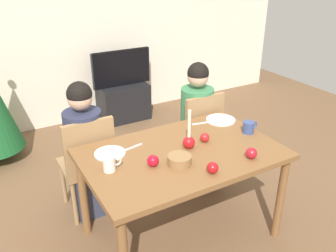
% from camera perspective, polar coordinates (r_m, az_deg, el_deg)
% --- Properties ---
extents(ground_plane, '(7.68, 7.68, 0.00)m').
position_cam_1_polar(ground_plane, '(2.98, 2.00, -16.78)').
color(ground_plane, brown).
extents(back_wall, '(6.40, 0.10, 2.60)m').
position_cam_1_polar(back_wall, '(4.67, -15.40, 15.96)').
color(back_wall, beige).
rests_on(back_wall, ground).
extents(dining_table, '(1.40, 0.90, 0.75)m').
position_cam_1_polar(dining_table, '(2.58, 2.22, -5.74)').
color(dining_table, brown).
rests_on(dining_table, ground).
extents(chair_left, '(0.40, 0.40, 0.90)m').
position_cam_1_polar(chair_left, '(2.96, -12.72, -5.45)').
color(chair_left, '#99754C').
rests_on(chair_left, ground).
extents(chair_right, '(0.40, 0.40, 0.90)m').
position_cam_1_polar(chair_right, '(3.37, 4.82, -0.88)').
color(chair_right, '#99754C').
rests_on(chair_right, ground).
extents(person_left_child, '(0.30, 0.30, 1.17)m').
position_cam_1_polar(person_left_child, '(2.96, -13.02, -4.21)').
color(person_left_child, '#33384C').
rests_on(person_left_child, ground).
extents(person_right_child, '(0.30, 0.30, 1.17)m').
position_cam_1_polar(person_right_child, '(3.37, 4.54, 0.21)').
color(person_right_child, '#33384C').
rests_on(person_right_child, ground).
extents(tv_stand, '(0.64, 0.40, 0.48)m').
position_cam_1_polar(tv_stand, '(4.83, -7.15, 3.85)').
color(tv_stand, black).
rests_on(tv_stand, ground).
extents(tv, '(0.79, 0.05, 0.46)m').
position_cam_1_polar(tv, '(4.68, -7.47, 9.21)').
color(tv, black).
rests_on(tv, tv_stand).
extents(candle_centerpiece, '(0.09, 0.09, 0.30)m').
position_cam_1_polar(candle_centerpiece, '(2.56, 3.36, -2.29)').
color(candle_centerpiece, red).
rests_on(candle_centerpiece, dining_table).
extents(plate_left, '(0.22, 0.22, 0.01)m').
position_cam_1_polar(plate_left, '(2.54, -9.29, -4.34)').
color(plate_left, silver).
rests_on(plate_left, dining_table).
extents(plate_right, '(0.25, 0.25, 0.01)m').
position_cam_1_polar(plate_right, '(3.04, 8.44, 0.98)').
color(plate_right, silver).
rests_on(plate_right, dining_table).
extents(mug_left, '(0.13, 0.08, 0.10)m').
position_cam_1_polar(mug_left, '(2.33, -9.32, -5.96)').
color(mug_left, silver).
rests_on(mug_left, dining_table).
extents(mug_right, '(0.13, 0.09, 0.09)m').
position_cam_1_polar(mug_right, '(2.86, 12.80, -0.17)').
color(mug_right, '#33477F').
rests_on(mug_right, dining_table).
extents(fork_left, '(0.18, 0.05, 0.01)m').
position_cam_1_polar(fork_left, '(2.59, -5.83, -3.48)').
color(fork_left, silver).
rests_on(fork_left, dining_table).
extents(fork_right, '(0.18, 0.05, 0.01)m').
position_cam_1_polar(fork_right, '(2.97, 5.49, 0.47)').
color(fork_right, silver).
rests_on(fork_right, dining_table).
extents(bowl_walnuts, '(0.16, 0.16, 0.06)m').
position_cam_1_polar(bowl_walnuts, '(2.37, 1.85, -5.49)').
color(bowl_walnuts, olive).
rests_on(bowl_walnuts, dining_table).
extents(apple_near_candle, '(0.08, 0.08, 0.08)m').
position_cam_1_polar(apple_near_candle, '(2.50, 13.24, -4.26)').
color(apple_near_candle, '#AD1622').
rests_on(apple_near_candle, dining_table).
extents(apple_by_left_plate, '(0.07, 0.07, 0.07)m').
position_cam_1_polar(apple_by_left_plate, '(2.67, 5.91, -1.83)').
color(apple_by_left_plate, red).
rests_on(apple_by_left_plate, dining_table).
extents(apple_by_right_mug, '(0.08, 0.08, 0.08)m').
position_cam_1_polar(apple_by_right_mug, '(2.35, -2.44, -5.59)').
color(apple_by_right_mug, red).
rests_on(apple_by_right_mug, dining_table).
extents(apple_far_edge, '(0.08, 0.08, 0.08)m').
position_cam_1_polar(apple_far_edge, '(2.30, 7.17, -6.66)').
color(apple_far_edge, '#AB1317').
rests_on(apple_far_edge, dining_table).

